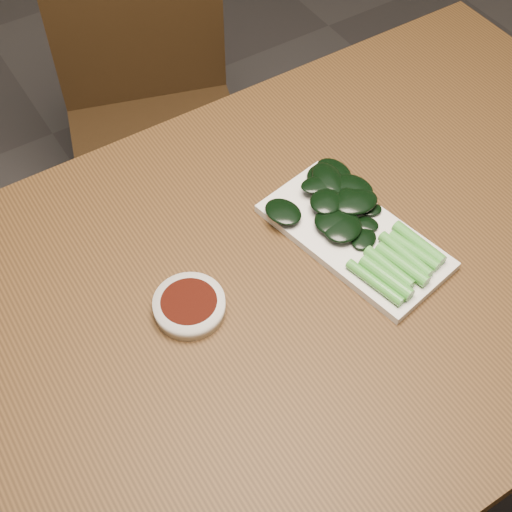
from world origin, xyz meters
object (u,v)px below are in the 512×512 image
object	(u,v)px
table	(287,306)
serving_plate	(354,236)
sauce_bowl	(189,306)
chair_far	(153,111)
gai_lan	(353,217)

from	to	relation	value
table	serving_plate	distance (m)	0.15
sauce_bowl	serving_plate	xyz separation A→B (m)	(0.27, -0.02, -0.01)
table	chair_far	world-z (taller)	chair_far
sauce_bowl	gai_lan	distance (m)	0.29
serving_plate	table	bearing A→B (deg)	-175.79
table	sauce_bowl	size ratio (longest dim) A/B	13.79
chair_far	sauce_bowl	world-z (taller)	chair_far
sauce_bowl	serving_plate	bearing A→B (deg)	-4.08
sauce_bowl	gai_lan	world-z (taller)	gai_lan
gai_lan	chair_far	bearing A→B (deg)	91.68
table	sauce_bowl	world-z (taller)	sauce_bowl
serving_plate	gai_lan	size ratio (longest dim) A/B	1.05
serving_plate	sauce_bowl	bearing A→B (deg)	175.92
chair_far	sauce_bowl	distance (m)	0.79
chair_far	sauce_bowl	size ratio (longest dim) A/B	8.76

